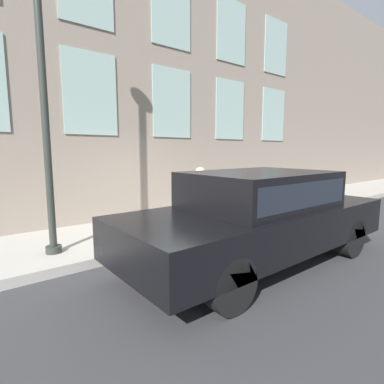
{
  "coord_description": "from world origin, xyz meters",
  "views": [
    {
      "loc": [
        -4.68,
        3.8,
        1.92
      ],
      "look_at": [
        0.43,
        -0.26,
        1.02
      ],
      "focal_mm": 28.0,
      "sensor_mm": 36.0,
      "label": 1
    }
  ],
  "objects_px": {
    "fire_hydrant": "(184,212)",
    "street_lamp": "(40,38)",
    "person": "(200,192)",
    "parked_car_black_near": "(259,212)"
  },
  "relations": [
    {
      "from": "fire_hydrant",
      "to": "street_lamp",
      "type": "height_order",
      "value": "street_lamp"
    },
    {
      "from": "fire_hydrant",
      "to": "street_lamp",
      "type": "bearing_deg",
      "value": 82.79
    },
    {
      "from": "fire_hydrant",
      "to": "person",
      "type": "height_order",
      "value": "person"
    },
    {
      "from": "street_lamp",
      "to": "parked_car_black_near",
      "type": "bearing_deg",
      "value": -128.75
    },
    {
      "from": "fire_hydrant",
      "to": "person",
      "type": "xyz_separation_m",
      "value": [
        0.05,
        -0.51,
        0.4
      ]
    },
    {
      "from": "person",
      "to": "parked_car_black_near",
      "type": "relative_size",
      "value": 0.28
    },
    {
      "from": "parked_car_black_near",
      "to": "street_lamp",
      "type": "xyz_separation_m",
      "value": [
        2.21,
        2.76,
        2.8
      ]
    },
    {
      "from": "fire_hydrant",
      "to": "street_lamp",
      "type": "xyz_separation_m",
      "value": [
        0.33,
        2.57,
        3.08
      ]
    },
    {
      "from": "fire_hydrant",
      "to": "person",
      "type": "bearing_deg",
      "value": -84.35
    },
    {
      "from": "fire_hydrant",
      "to": "parked_car_black_near",
      "type": "distance_m",
      "value": 1.92
    }
  ]
}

